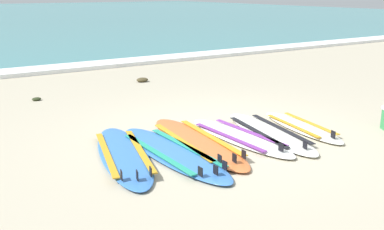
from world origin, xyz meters
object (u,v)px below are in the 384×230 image
at_px(surfboard_2, 197,141).
at_px(surfboard_1, 172,152).
at_px(surfboard_4, 269,132).
at_px(surfboard_3, 239,137).
at_px(surfboard_0, 123,154).
at_px(surfboard_5, 301,127).

bearing_deg(surfboard_2, surfboard_1, -160.04).
bearing_deg(surfboard_4, surfboard_3, 171.46).
relative_size(surfboard_0, surfboard_1, 0.99).
bearing_deg(surfboard_5, surfboard_2, 170.72).
height_order(surfboard_3, surfboard_5, same).
xyz_separation_m(surfboard_2, surfboard_4, (1.18, -0.24, -0.00)).
height_order(surfboard_0, surfboard_2, same).
height_order(surfboard_2, surfboard_5, same).
height_order(surfboard_1, surfboard_2, same).
distance_m(surfboard_0, surfboard_3, 1.79).
relative_size(surfboard_0, surfboard_2, 0.96).
distance_m(surfboard_1, surfboard_4, 1.71).
bearing_deg(surfboard_2, surfboard_3, -13.53).
bearing_deg(surfboard_5, surfboard_3, 173.16).
bearing_deg(surfboard_3, surfboard_5, -6.84).
distance_m(surfboard_3, surfboard_4, 0.53).
relative_size(surfboard_1, surfboard_3, 1.14).
distance_m(surfboard_0, surfboard_4, 2.32).
distance_m(surfboard_1, surfboard_3, 1.18).
bearing_deg(surfboard_4, surfboard_5, -5.43).
bearing_deg(surfboard_4, surfboard_1, 178.55).
height_order(surfboard_2, surfboard_4, same).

